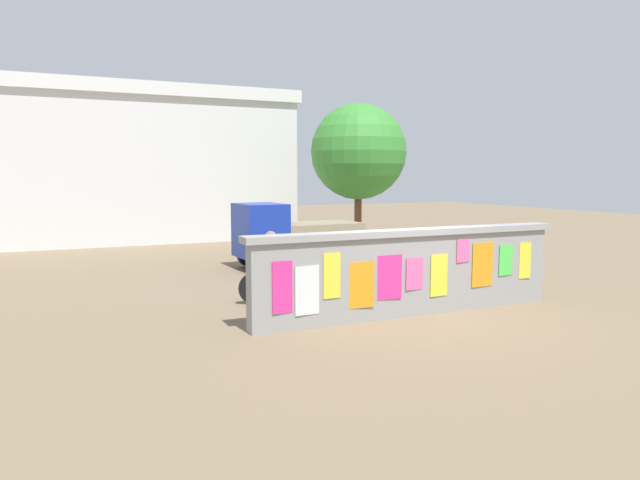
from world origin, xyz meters
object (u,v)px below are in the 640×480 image
(person_walking, at_px, (271,265))
(tree_roadside, at_px, (358,152))
(auto_rickshaw_truck, at_px, (293,236))
(bicycle_near, at_px, (278,284))
(motorcycle, at_px, (386,271))

(person_walking, bearing_deg, tree_roadside, 52.93)
(auto_rickshaw_truck, distance_m, bicycle_near, 4.67)
(auto_rickshaw_truck, height_order, tree_roadside, tree_roadside)
(bicycle_near, relative_size, person_walking, 1.06)
(motorcycle, xyz_separation_m, person_walking, (-3.22, -1.21, 0.52))
(auto_rickshaw_truck, xyz_separation_m, bicycle_near, (-2.03, -4.17, -0.54))
(motorcycle, xyz_separation_m, bicycle_near, (-2.60, 0.04, -0.10))
(auto_rickshaw_truck, bearing_deg, tree_roadside, 40.15)
(motorcycle, height_order, person_walking, person_walking)
(bicycle_near, bearing_deg, tree_roadside, 51.40)
(tree_roadside, bearing_deg, bicycle_near, -128.60)
(motorcycle, bearing_deg, person_walking, -159.43)
(motorcycle, bearing_deg, auto_rickshaw_truck, 97.66)
(motorcycle, height_order, bicycle_near, bicycle_near)
(motorcycle, relative_size, tree_roadside, 0.36)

